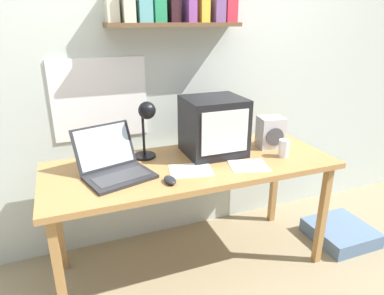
{
  "coord_description": "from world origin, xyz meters",
  "views": [
    {
      "loc": [
        -0.69,
        -1.79,
        1.58
      ],
      "look_at": [
        0.0,
        0.0,
        0.85
      ],
      "focal_mm": 32.0,
      "sensor_mm": 36.0,
      "label": 1
    }
  ],
  "objects": [
    {
      "name": "corner_desk",
      "position": [
        0.0,
        0.0,
        0.69
      ],
      "size": [
        1.76,
        0.68,
        0.75
      ],
      "color": "#AA7A43",
      "rests_on": "ground_plane"
    },
    {
      "name": "desk_lamp",
      "position": [
        -0.24,
        0.15,
        1.0
      ],
      "size": [
        0.14,
        0.18,
        0.37
      ],
      "rotation": [
        0.0,
        0.0,
        0.24
      ],
      "color": "black",
      "rests_on": "corner_desk"
    },
    {
      "name": "printed_handout",
      "position": [
        0.3,
        -0.17,
        0.76
      ],
      "size": [
        0.26,
        0.24,
        0.0
      ],
      "rotation": [
        0.0,
        0.0,
        -0.24
      ],
      "color": "white",
      "rests_on": "corner_desk"
    },
    {
      "name": "computer_mouse",
      "position": [
        -0.21,
        -0.21,
        0.77
      ],
      "size": [
        0.06,
        0.11,
        0.03
      ],
      "rotation": [
        0.0,
        0.0,
        0.05
      ],
      "color": "#232326",
      "rests_on": "corner_desk"
    },
    {
      "name": "open_notebook",
      "position": [
        -0.05,
        -0.11,
        0.76
      ],
      "size": [
        0.28,
        0.24,
        0.0
      ],
      "rotation": [
        0.0,
        0.0,
        -0.21
      ],
      "color": "white",
      "rests_on": "corner_desk"
    },
    {
      "name": "ground_plane",
      "position": [
        0.0,
        0.0,
        0.0
      ],
      "size": [
        12.0,
        12.0,
        0.0
      ],
      "primitive_type": "plane",
      "color": "gray"
    },
    {
      "name": "back_wall",
      "position": [
        -0.0,
        0.49,
        1.31
      ],
      "size": [
        5.6,
        0.24,
        2.6
      ],
      "color": "silver",
      "rests_on": "ground_plane"
    },
    {
      "name": "space_heater",
      "position": [
        0.6,
        0.07,
        0.86
      ],
      "size": [
        0.18,
        0.16,
        0.21
      ],
      "rotation": [
        0.0,
        0.0,
        -0.16
      ],
      "color": "silver",
      "rests_on": "corner_desk"
    },
    {
      "name": "crt_monitor",
      "position": [
        0.19,
        0.11,
        0.94
      ],
      "size": [
        0.37,
        0.34,
        0.36
      ],
      "rotation": [
        0.0,
        0.0,
        -0.01
      ],
      "color": "black",
      "rests_on": "corner_desk"
    },
    {
      "name": "floor_cushion",
      "position": [
        1.16,
        -0.14,
        0.05
      ],
      "size": [
        0.42,
        0.42,
        0.11
      ],
      "color": "slate",
      "rests_on": "ground_plane"
    },
    {
      "name": "laptop",
      "position": [
        -0.47,
        0.01,
        0.82
      ],
      "size": [
        0.44,
        0.44,
        0.26
      ],
      "rotation": [
        0.0,
        0.0,
        0.29
      ],
      "color": "#232326",
      "rests_on": "corner_desk"
    },
    {
      "name": "juice_glass",
      "position": [
        0.58,
        -0.11,
        0.8
      ],
      "size": [
        0.07,
        0.07,
        0.11
      ],
      "color": "white",
      "rests_on": "corner_desk"
    }
  ]
}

